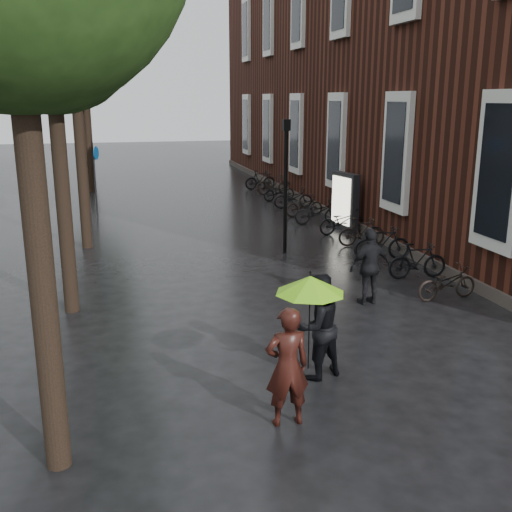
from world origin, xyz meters
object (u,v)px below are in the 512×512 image
object	(u,v)px
person_burgundy	(287,367)
ad_lightbox	(345,202)
parked_bicycles	(318,211)
pedestrian_walking	(370,267)
person_black	(317,326)
lamp_post	(286,173)

from	to	relation	value
person_burgundy	ad_lightbox	distance (m)	13.48
person_burgundy	parked_bicycles	bearing A→B (deg)	-112.23
pedestrian_walking	ad_lightbox	xyz separation A→B (m)	(2.46, 7.56, 0.15)
person_black	person_burgundy	bearing A→B (deg)	35.90
parked_bicycles	lamp_post	size ratio (longest dim) A/B	4.67
person_black	parked_bicycles	bearing A→B (deg)	-129.17
person_black	ad_lightbox	bearing A→B (deg)	-133.63
pedestrian_walking	lamp_post	bearing A→B (deg)	-93.02
parked_bicycles	ad_lightbox	size ratio (longest dim) A/B	9.11
person_black	lamp_post	xyz separation A→B (m)	(1.92, 8.26, 1.52)
person_burgundy	parked_bicycles	xyz separation A→B (m)	(5.39, 13.64, -0.43)
person_burgundy	pedestrian_walking	distance (m)	5.70
person_burgundy	person_black	world-z (taller)	person_black
person_black	pedestrian_walking	world-z (taller)	person_black
ad_lightbox	lamp_post	distance (m)	4.16
person_black	ad_lightbox	size ratio (longest dim) A/B	0.89
person_black	parked_bicycles	size ratio (longest dim) A/B	0.10
person_burgundy	ad_lightbox	world-z (taller)	ad_lightbox
pedestrian_walking	lamp_post	size ratio (longest dim) A/B	0.44
lamp_post	parked_bicycles	bearing A→B (deg)	57.82
person_black	ad_lightbox	xyz separation A→B (m)	(4.90, 10.81, 0.12)
pedestrian_walking	parked_bicycles	distance (m)	9.28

